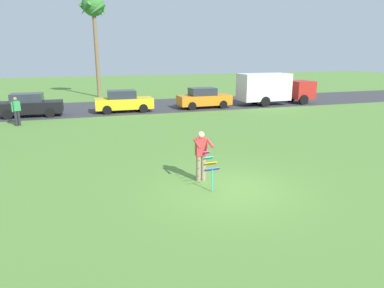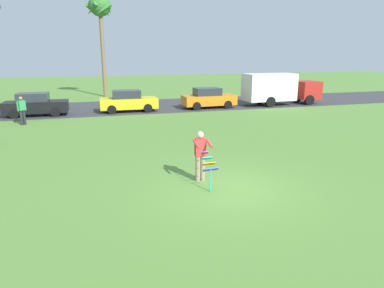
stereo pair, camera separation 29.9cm
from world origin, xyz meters
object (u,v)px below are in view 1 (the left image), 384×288
kite_held (210,165)px  parked_car_yellow (124,102)px  person_kite_flyer (201,154)px  palm_tree_right_near (94,10)px  person_walker_far (16,110)px  parked_truck_red_cab (272,88)px  parked_car_black (30,105)px  parked_car_orange (204,98)px

kite_held → parked_car_yellow: bearing=92.7°
person_kite_flyer → palm_tree_right_near: (-1.99, 25.45, 7.26)m
parked_car_yellow → person_walker_far: bearing=-154.5°
parked_truck_red_cab → person_walker_far: bearing=-170.5°
palm_tree_right_near → person_walker_far: (-5.50, -13.28, -7.27)m
parked_car_black → palm_tree_right_near: (5.17, 10.07, 7.43)m
person_kite_flyer → palm_tree_right_near: bearing=94.5°
parked_truck_red_cab → palm_tree_right_near: (-13.70, 10.07, 6.80)m
person_walker_far → parked_truck_red_cab: bearing=9.5°
parked_car_orange → palm_tree_right_near: 14.62m
kite_held → palm_tree_right_near: bearing=94.3°
parked_car_yellow → person_walker_far: person_walker_far is taller
parked_car_orange → parked_car_black: bearing=180.0°
parked_car_orange → person_kite_flyer: bearing=-109.9°
parked_car_orange → person_walker_far: bearing=-166.2°
parked_car_yellow → palm_tree_right_near: (-1.23, 10.07, 7.43)m
person_kite_flyer → parked_car_black: size_ratio=0.41×
parked_car_yellow → parked_truck_red_cab: parked_truck_red_cab is taller
person_kite_flyer → person_walker_far: (-7.49, 12.18, -0.02)m
parked_truck_red_cab → palm_tree_right_near: size_ratio=0.69×
person_kite_flyer → kite_held: size_ratio=1.43×
parked_car_yellow → parked_car_orange: size_ratio=1.00×
kite_held → parked_car_black: parked_car_black is taller
kite_held → palm_tree_right_near: 27.39m
kite_held → parked_truck_red_cab: 20.02m
person_kite_flyer → parked_car_black: (-7.17, 15.39, -0.18)m
palm_tree_right_near → parked_car_yellow: bearing=-83.0°
parked_car_yellow → parked_car_orange: bearing=-0.0°
parked_car_orange → person_walker_far: 13.45m
kite_held → parked_car_yellow: parked_car_yellow is taller
parked_car_black → kite_held: bearing=-66.2°
parked_car_black → person_walker_far: person_walker_far is taller
parked_truck_red_cab → palm_tree_right_near: bearing=143.7°
person_kite_flyer → parked_truck_red_cab: (11.71, 15.39, 0.46)m
parked_car_black → person_walker_far: bearing=-95.9°
parked_car_yellow → parked_truck_red_cab: size_ratio=0.63×
parked_car_orange → palm_tree_right_near: bearing=126.9°
person_walker_far → kite_held: bearing=-60.1°
palm_tree_right_near → person_walker_far: bearing=-112.5°
parked_car_yellow → palm_tree_right_near: 12.57m
person_kite_flyer → kite_held: (0.01, -0.85, -0.12)m
parked_car_black → palm_tree_right_near: 13.54m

